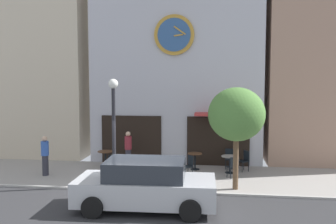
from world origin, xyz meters
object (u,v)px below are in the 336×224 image
object	(u,v)px
cafe_table_rightmost	(170,167)
cafe_chair_mid_row	(114,164)
street_lamp	(114,132)
cafe_chair_curbside	(229,157)
street_tree	(236,115)
cafe_chair_facing_street	(233,166)
cafe_table_near_door	(105,156)
pedestrian_maroon	(128,149)
cafe_chair_under_awning	(148,168)
cafe_chair_by_entrance	(245,159)
parked_car_silver	(146,185)
cafe_table_near_curb	(130,166)
cafe_table_center	(230,161)
cafe_chair_left_end	(189,165)
cafe_table_center_right	(195,159)
pedestrian_blue	(45,155)

from	to	relation	value
cafe_table_rightmost	cafe_chair_mid_row	bearing A→B (deg)	174.48
street_lamp	cafe_chair_curbside	distance (m)	5.75
street_tree	cafe_chair_facing_street	world-z (taller)	street_tree
cafe_table_near_door	cafe_chair_mid_row	size ratio (longest dim) A/B	0.82
street_tree	pedestrian_maroon	world-z (taller)	street_tree
cafe_table_rightmost	cafe_chair_under_awning	world-z (taller)	cafe_chair_under_awning
street_tree	cafe_chair_by_entrance	size ratio (longest dim) A/B	4.16
parked_car_silver	cafe_chair_by_entrance	bearing A→B (deg)	56.88
cafe_table_near_curb	cafe_chair_curbside	world-z (taller)	cafe_chair_curbside
cafe_table_rightmost	cafe_chair_by_entrance	world-z (taller)	cafe_chair_by_entrance
cafe_table_near_curb	cafe_chair_under_awning	world-z (taller)	cafe_chair_under_awning
cafe_table_near_curb	cafe_table_center	distance (m)	4.28
street_lamp	cafe_chair_left_end	bearing A→B (deg)	31.30
cafe_table_near_curb	cafe_chair_by_entrance	distance (m)	5.07
street_lamp	cafe_table_center	xyz separation A→B (m)	(4.40, 2.54, -1.52)
street_tree	cafe_table_rightmost	distance (m)	3.52
cafe_table_near_door	cafe_table_near_curb	xyz separation A→B (m)	(1.59, -1.75, -0.03)
cafe_table_near_curb	cafe_chair_curbside	distance (m)	4.62
cafe_chair_curbside	cafe_table_near_door	bearing A→B (deg)	-175.83
cafe_table_center_right	cafe_table_near_door	bearing A→B (deg)	-179.62
cafe_table_rightmost	cafe_table_center_right	distance (m)	2.03
cafe_table_rightmost	cafe_chair_under_awning	bearing A→B (deg)	-161.35
cafe_chair_mid_row	parked_car_silver	xyz separation A→B (m)	(2.06, -3.65, 0.23)
cafe_chair_curbside	pedestrian_blue	distance (m)	8.04
street_lamp	street_tree	bearing A→B (deg)	2.47
street_tree	cafe_chair_under_awning	xyz separation A→B (m)	(-3.38, 0.68, -2.22)
street_tree	cafe_chair_left_end	xyz separation A→B (m)	(-1.83, 1.44, -2.22)
street_lamp	cafe_chair_left_end	size ratio (longest dim) A/B	4.50
cafe_table_center_right	cafe_table_center	world-z (taller)	cafe_table_center
street_lamp	pedestrian_maroon	size ratio (longest dim) A/B	2.43
cafe_chair_left_end	cafe_chair_under_awning	xyz separation A→B (m)	(-1.55, -0.76, 0.00)
pedestrian_maroon	cafe_chair_left_end	bearing A→B (deg)	-24.63
cafe_chair_under_awning	pedestrian_maroon	xyz separation A→B (m)	(-1.31, 2.08, 0.33)
cafe_table_center	pedestrian_maroon	bearing A→B (deg)	174.92
street_tree	cafe_table_near_door	distance (m)	6.77
cafe_chair_under_awning	cafe_chair_mid_row	world-z (taller)	same
pedestrian_maroon	cafe_chair_under_awning	bearing A→B (deg)	-57.76
street_tree	parked_car_silver	bearing A→B (deg)	-139.57
cafe_table_near_door	pedestrian_blue	xyz separation A→B (m)	(-2.06, -1.79, 0.33)
cafe_table_near_door	cafe_table_center_right	bearing A→B (deg)	0.38
cafe_table_rightmost	pedestrian_blue	world-z (taller)	pedestrian_blue
street_tree	cafe_table_near_door	xyz separation A→B (m)	(-5.77, 2.75, -2.22)
cafe_table_rightmost	pedestrian_blue	bearing A→B (deg)	179.97
cafe_chair_facing_street	cafe_table_center	bearing A→B (deg)	97.56
cafe_table_center_right	cafe_table_center	xyz separation A→B (m)	(1.52, -0.43, 0.04)
street_tree	cafe_chair_by_entrance	world-z (taller)	street_tree
cafe_table_center_right	cafe_chair_left_end	xyz separation A→B (m)	(-0.19, -1.34, 0.03)
cafe_chair_by_entrance	parked_car_silver	xyz separation A→B (m)	(-3.43, -5.27, 0.23)
cafe_table_center_right	cafe_chair_curbside	size ratio (longest dim) A/B	0.82
parked_car_silver	cafe_chair_mid_row	bearing A→B (deg)	119.43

